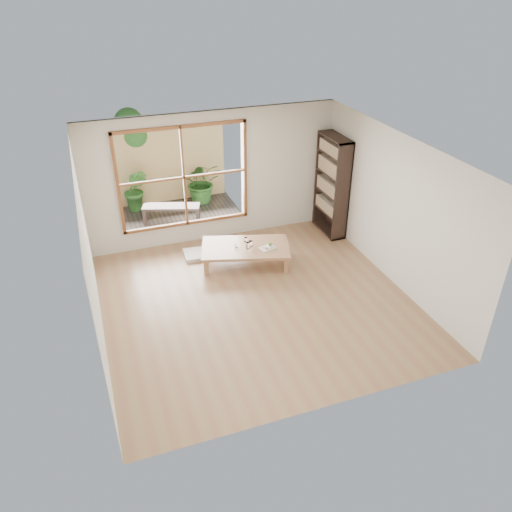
{
  "coord_description": "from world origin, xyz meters",
  "views": [
    {
      "loc": [
        -2.32,
        -6.47,
        4.92
      ],
      "look_at": [
        0.18,
        0.52,
        0.55
      ],
      "focal_mm": 35.0,
      "sensor_mm": 36.0,
      "label": 1
    }
  ],
  "objects_px": {
    "food_tray": "(268,247)",
    "garden_bench": "(171,208)",
    "low_table": "(245,248)",
    "bookshelf": "(332,186)"
  },
  "relations": [
    {
      "from": "bookshelf",
      "to": "garden_bench",
      "type": "height_order",
      "value": "bookshelf"
    },
    {
      "from": "low_table",
      "to": "bookshelf",
      "type": "height_order",
      "value": "bookshelf"
    },
    {
      "from": "low_table",
      "to": "food_tray",
      "type": "height_order",
      "value": "food_tray"
    },
    {
      "from": "bookshelf",
      "to": "garden_bench",
      "type": "distance_m",
      "value": 3.46
    },
    {
      "from": "bookshelf",
      "to": "food_tray",
      "type": "xyz_separation_m",
      "value": [
        -1.71,
        -0.87,
        -0.65
      ]
    },
    {
      "from": "low_table",
      "to": "food_tray",
      "type": "xyz_separation_m",
      "value": [
        0.37,
        -0.2,
        0.06
      ]
    },
    {
      "from": "food_tray",
      "to": "garden_bench",
      "type": "height_order",
      "value": "food_tray"
    },
    {
      "from": "low_table",
      "to": "bookshelf",
      "type": "relative_size",
      "value": 0.89
    },
    {
      "from": "low_table",
      "to": "food_tray",
      "type": "bearing_deg",
      "value": -11.62
    },
    {
      "from": "bookshelf",
      "to": "food_tray",
      "type": "height_order",
      "value": "bookshelf"
    }
  ]
}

